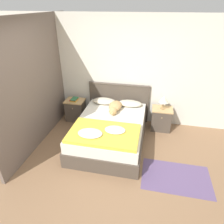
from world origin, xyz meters
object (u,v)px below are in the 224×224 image
at_px(pillow_left, 104,101).
at_px(table_lamp, 164,99).
at_px(nightstand_left, 76,110).
at_px(dog, 115,107).
at_px(book_stack, 74,99).
at_px(nightstand_right, 161,119).
at_px(bed, 110,131).
at_px(pillow_right, 130,103).

distance_m(pillow_left, table_lamp, 1.42).
bearing_deg(nightstand_left, dog, -13.90).
xyz_separation_m(dog, book_stack, (-1.09, 0.25, -0.04)).
height_order(nightstand_right, pillow_left, pillow_left).
bearing_deg(pillow_left, bed, -67.72).
xyz_separation_m(nightstand_right, pillow_right, (-0.77, 0.02, 0.32)).
bearing_deg(table_lamp, dog, -165.58).
xyz_separation_m(pillow_left, book_stack, (-0.77, -0.04, -0.02)).
bearing_deg(nightstand_right, pillow_right, 178.53).
distance_m(pillow_left, dog, 0.44).
relative_size(bed, table_lamp, 6.11).
height_order(pillow_left, table_lamp, table_lamp).
relative_size(nightstand_left, pillow_right, 0.98).
bearing_deg(nightstand_right, pillow_left, 179.20).
height_order(pillow_right, book_stack, pillow_right).
height_order(nightstand_left, nightstand_right, same).
xyz_separation_m(dog, table_lamp, (1.08, 0.28, 0.17)).
xyz_separation_m(pillow_right, table_lamp, (0.77, -0.01, 0.19)).
xyz_separation_m(nightstand_left, table_lamp, (2.17, 0.01, 0.51)).
relative_size(dog, table_lamp, 2.12).
height_order(bed, book_stack, book_stack).
relative_size(nightstand_right, book_stack, 2.47).
distance_m(nightstand_left, nightstand_right, 2.17).
bearing_deg(pillow_left, book_stack, -176.97).
distance_m(dog, table_lamp, 1.13).
height_order(dog, book_stack, dog).
bearing_deg(nightstand_left, pillow_right, 0.80).
relative_size(bed, pillow_right, 3.48).
bearing_deg(dog, pillow_left, 138.33).
bearing_deg(nightstand_left, bed, -34.86).
height_order(bed, table_lamp, table_lamp).
xyz_separation_m(bed, pillow_left, (-0.32, 0.78, 0.34)).
bearing_deg(bed, nightstand_left, 145.14).
height_order(nightstand_left, table_lamp, table_lamp).
height_order(bed, nightstand_right, nightstand_right).
bearing_deg(nightstand_left, pillow_left, 1.47).
relative_size(bed, nightstand_right, 3.56).
relative_size(bed, nightstand_left, 3.56).
relative_size(nightstand_right, pillow_left, 0.98).
height_order(nightstand_left, dog, dog).
bearing_deg(nightstand_left, table_lamp, 0.17).
bearing_deg(pillow_right, book_stack, -178.34).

